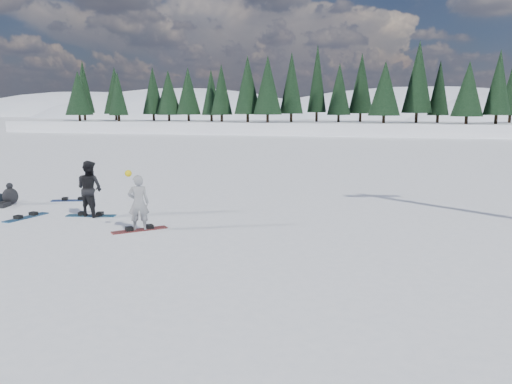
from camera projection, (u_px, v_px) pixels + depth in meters
The scene contains 9 objects.
ground at pixel (94, 223), 14.39m from camera, with size 420.00×420.00×0.00m, color white.
alpine_backdrop at pixel (337, 152), 200.00m from camera, with size 412.50×227.00×53.20m.
snowboarder_woman at pixel (138, 202), 13.41m from camera, with size 0.66×0.56×1.66m.
snowboarder_man at pixel (90, 189), 15.21m from camera, with size 0.84×0.65×1.72m, color black.
seated_rider at pixel (9, 197), 17.09m from camera, with size 0.57×0.91×0.76m.
snowboard_woman at pixel (140, 230), 13.54m from camera, with size 1.50×0.28×0.03m, color maroon.
snowboard_man at pixel (91, 216), 15.35m from camera, with size 1.50×0.28×0.03m, color #185A85.
snowboard_loose_a at pixel (26, 217), 15.11m from camera, with size 1.50×0.28×0.03m, color navy.
snowboard_loose_c at pixel (73, 200), 17.91m from camera, with size 1.50×0.28×0.03m, color navy.
Camera 1 is at (8.13, -12.37, 3.27)m, focal length 35.00 mm.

